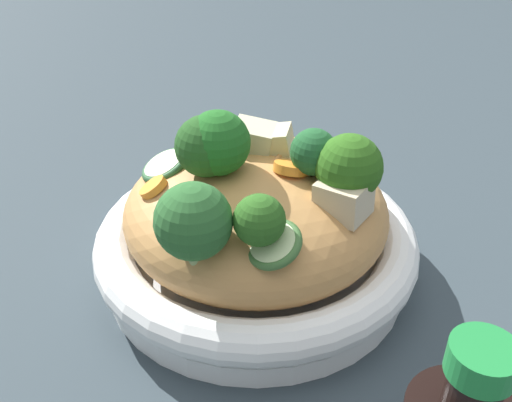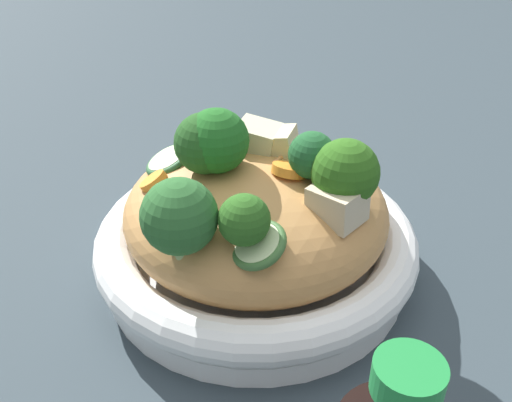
{
  "view_description": "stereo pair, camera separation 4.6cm",
  "coord_description": "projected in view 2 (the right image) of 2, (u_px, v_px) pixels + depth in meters",
  "views": [
    {
      "loc": [
        0.35,
        0.14,
        0.32
      ],
      "look_at": [
        0.0,
        0.0,
        0.07
      ],
      "focal_mm": 40.81,
      "sensor_mm": 36.0,
      "label": 1
    },
    {
      "loc": [
        0.33,
        0.18,
        0.32
      ],
      "look_at": [
        0.0,
        0.0,
        0.07
      ],
      "focal_mm": 40.81,
      "sensor_mm": 36.0,
      "label": 2
    }
  ],
  "objects": [
    {
      "name": "carrot_coins",
      "position": [
        248.0,
        164.0,
        0.44
      ],
      "size": [
        0.1,
        0.12,
        0.03
      ],
      "color": "orange",
      "rests_on": "serving_bowl"
    },
    {
      "name": "noodle_heap",
      "position": [
        256.0,
        210.0,
        0.46
      ],
      "size": [
        0.21,
        0.21,
        0.09
      ],
      "color": "#C0874A",
      "rests_on": "serving_bowl"
    },
    {
      "name": "serving_bowl",
      "position": [
        256.0,
        247.0,
        0.48
      ],
      "size": [
        0.26,
        0.26,
        0.05
      ],
      "color": "white",
      "rests_on": "ground_plane"
    },
    {
      "name": "chicken_chunks",
      "position": [
        292.0,
        165.0,
        0.43
      ],
      "size": [
        0.08,
        0.12,
        0.04
      ],
      "color": "beige",
      "rests_on": "serving_bowl"
    },
    {
      "name": "broccoli_florets",
      "position": [
        242.0,
        175.0,
        0.4
      ],
      "size": [
        0.16,
        0.16,
        0.08
      ],
      "color": "#A3BE73",
      "rests_on": "serving_bowl"
    },
    {
      "name": "ground_plane",
      "position": [
        256.0,
        271.0,
        0.49
      ],
      "size": [
        3.0,
        3.0,
        0.0
      ],
      "primitive_type": "plane",
      "color": "#313C43"
    },
    {
      "name": "zucchini_slices",
      "position": [
        211.0,
        184.0,
        0.43
      ],
      "size": [
        0.12,
        0.16,
        0.04
      ],
      "color": "#C2DC96",
      "rests_on": "serving_bowl"
    }
  ]
}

